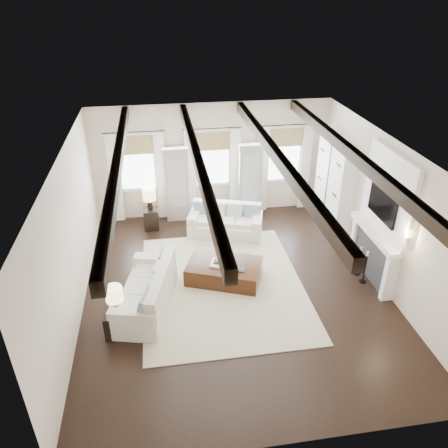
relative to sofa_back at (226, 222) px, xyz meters
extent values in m
plane|color=black|center=(-0.18, -2.45, -0.33)|extent=(7.50, 7.50, 0.00)
cube|color=beige|center=(-0.18, 1.30, 1.27)|extent=(6.50, 0.04, 3.20)
cube|color=beige|center=(-0.18, -6.20, 1.27)|extent=(6.50, 0.04, 3.20)
cube|color=beige|center=(-3.43, -2.45, 1.27)|extent=(0.04, 7.50, 3.20)
cube|color=beige|center=(3.07, -2.45, 1.27)|extent=(0.04, 7.50, 3.20)
cube|color=white|center=(-0.18, -2.45, 2.87)|extent=(6.50, 7.50, 0.04)
cube|color=black|center=(-2.38, -2.45, 2.75)|extent=(0.16, 7.40, 0.22)
cube|color=black|center=(-0.93, -2.45, 2.75)|extent=(0.16, 7.40, 0.22)
cube|color=black|center=(0.57, -2.45, 2.75)|extent=(0.16, 7.40, 0.22)
cube|color=black|center=(2.02, -2.45, 2.75)|extent=(0.16, 7.40, 0.22)
cube|color=white|center=(-2.23, 1.27, 1.32)|extent=(0.90, 0.03, 1.45)
cube|color=#97804C|center=(-2.23, 1.21, 1.85)|extent=(0.94, 0.04, 0.50)
cube|color=white|center=(-2.85, 1.17, 0.94)|extent=(0.28, 0.08, 2.50)
cube|color=white|center=(-1.61, 1.17, 0.94)|extent=(0.28, 0.08, 2.50)
cylinder|color=black|center=(-2.23, 1.16, 2.22)|extent=(1.60, 0.02, 0.02)
cube|color=white|center=(-0.18, 1.27, 1.32)|extent=(0.90, 0.03, 1.45)
cube|color=#97804C|center=(-0.18, 1.21, 1.85)|extent=(0.94, 0.04, 0.50)
cube|color=white|center=(-0.80, 1.17, 0.94)|extent=(0.28, 0.08, 2.50)
cube|color=white|center=(0.44, 1.17, 0.94)|extent=(0.28, 0.08, 2.50)
cylinder|color=black|center=(-0.18, 1.16, 2.22)|extent=(1.60, 0.02, 0.02)
cube|color=white|center=(1.87, 1.27, 1.32)|extent=(0.90, 0.03, 1.45)
cube|color=#97804C|center=(1.87, 1.21, 1.85)|extent=(0.94, 0.04, 0.50)
cube|color=white|center=(1.25, 1.17, 0.94)|extent=(0.28, 0.08, 2.50)
cube|color=white|center=(2.49, 1.17, 0.94)|extent=(0.28, 0.08, 2.50)
cylinder|color=black|center=(1.87, 1.16, 2.22)|extent=(1.60, 0.02, 0.02)
cube|color=#ACA898|center=(-1.20, 1.08, 0.67)|extent=(0.64, 0.38, 2.00)
cube|color=#B2B7BA|center=(-1.20, 0.88, 0.82)|extent=(0.48, 0.02, 1.40)
cube|color=#ACA898|center=(-1.20, 1.08, 1.73)|extent=(0.70, 0.42, 0.12)
cube|color=#ACA898|center=(0.85, 1.08, 0.67)|extent=(0.64, 0.38, 2.00)
cube|color=#B2B7BA|center=(0.85, 0.88, 0.82)|extent=(0.48, 0.02, 1.40)
cube|color=#ACA898|center=(0.85, 1.08, 1.73)|extent=(0.70, 0.42, 0.12)
cube|color=#27272A|center=(2.98, -2.45, 0.22)|extent=(0.18, 1.50, 1.10)
cube|color=black|center=(2.95, -2.45, 0.07)|extent=(0.10, 0.90, 0.70)
cube|color=white|center=(2.94, -3.27, 0.22)|extent=(0.26, 0.14, 1.10)
cube|color=white|center=(2.94, -1.63, 0.22)|extent=(0.26, 0.14, 1.10)
cube|color=white|center=(2.91, -2.45, 0.83)|extent=(0.32, 1.90, 0.12)
cube|color=white|center=(3.02, -2.45, 1.77)|extent=(0.10, 1.90, 1.80)
cube|color=black|center=(2.95, -2.45, 1.52)|extent=(0.07, 1.10, 0.64)
cylinder|color=#FFD899|center=(2.97, -3.50, 1.42)|extent=(0.10, 0.10, 0.14)
cube|color=silver|center=(2.87, -0.10, 0.92)|extent=(0.40, 1.70, 2.50)
cube|color=black|center=(2.66, -0.10, 0.92)|extent=(0.01, 0.02, 2.40)
cube|color=beige|center=(-0.43, -2.26, -0.32)|extent=(3.51, 4.36, 0.02)
cube|color=silver|center=(-0.02, -0.06, -0.15)|extent=(2.08, 1.39, 0.36)
cube|color=silver|center=(0.08, 0.26, 0.26)|extent=(1.80, 0.73, 0.46)
cube|color=silver|center=(-0.82, 0.19, 0.16)|extent=(0.47, 0.85, 0.24)
cube|color=silver|center=(0.78, -0.30, 0.16)|extent=(0.47, 0.85, 0.24)
cube|color=silver|center=(-0.54, 0.06, 0.10)|extent=(0.65, 0.67, 0.13)
cube|color=silver|center=(-0.03, -0.10, 0.10)|extent=(0.65, 0.67, 0.13)
cube|color=silver|center=(0.47, -0.26, 0.10)|extent=(0.65, 0.67, 0.13)
cube|color=slate|center=(-0.62, 0.31, 0.29)|extent=(0.42, 0.30, 0.40)
cube|color=silver|center=(-0.18, 0.18, 0.29)|extent=(0.42, 0.30, 0.40)
cube|color=beige|center=(0.25, 0.05, 0.29)|extent=(0.42, 0.30, 0.40)
cube|color=slate|center=(0.69, -0.09, 0.29)|extent=(0.42, 0.30, 0.40)
cube|color=silver|center=(-2.12, -2.74, -0.13)|extent=(1.42, 2.26, 0.40)
cube|color=silver|center=(-1.77, -2.82, 0.32)|extent=(0.69, 1.99, 0.50)
cube|color=silver|center=(-1.90, -1.85, 0.20)|extent=(0.93, 0.47, 0.26)
cube|color=silver|center=(-2.34, -3.63, 0.20)|extent=(0.93, 0.47, 0.26)
cube|color=silver|center=(-2.03, -2.17, 0.14)|extent=(0.71, 0.68, 0.14)
cube|color=silver|center=(-2.17, -2.73, 0.14)|extent=(0.71, 0.68, 0.14)
cube|color=silver|center=(-2.31, -3.29, 0.14)|extent=(0.71, 0.68, 0.14)
cube|color=slate|center=(-1.75, -2.06, 0.35)|extent=(0.31, 0.46, 0.43)
cube|color=silver|center=(-1.87, -2.54, 0.35)|extent=(0.31, 0.46, 0.43)
cube|color=beige|center=(-1.99, -3.03, 0.35)|extent=(0.31, 0.46, 0.43)
cube|color=slate|center=(-2.11, -3.51, 0.35)|extent=(0.31, 0.46, 0.43)
cube|color=black|center=(-0.36, -2.04, -0.12)|extent=(1.87, 1.54, 0.42)
cube|color=white|center=(-0.41, -2.06, 0.12)|extent=(0.61, 0.54, 0.04)
cube|color=#262628|center=(-0.46, -2.03, 0.16)|extent=(0.32, 0.28, 0.04)
cube|color=beige|center=(-0.41, -2.01, 0.19)|extent=(0.27, 0.24, 0.03)
cube|color=#262628|center=(-0.08, -2.33, 0.11)|extent=(0.29, 0.26, 0.03)
cube|color=black|center=(-2.64, -3.41, -0.08)|extent=(0.50, 0.50, 0.50)
cylinder|color=black|center=(-2.64, -3.41, 0.31)|extent=(0.13, 0.13, 0.27)
cylinder|color=#F9D89E|center=(-2.64, -3.41, 0.59)|extent=(0.33, 0.33, 0.29)
cube|color=black|center=(-1.96, 0.57, -0.04)|extent=(0.39, 0.39, 0.58)
cylinder|color=black|center=(-1.96, 0.57, 0.40)|extent=(0.14, 0.14, 0.29)
cylinder|color=#F9D89E|center=(-1.96, 0.57, 0.70)|extent=(0.35, 0.35, 0.31)
cylinder|color=black|center=(2.72, -2.63, -0.32)|extent=(0.16, 0.16, 0.02)
cylinder|color=black|center=(2.72, -2.63, 0.03)|extent=(0.03, 0.03, 0.72)
cylinder|color=beige|center=(2.72, -2.63, 0.43)|extent=(0.06, 0.06, 0.10)
cylinder|color=black|center=(2.72, -2.33, -0.32)|extent=(0.15, 0.15, 0.02)
cylinder|color=black|center=(2.72, -2.33, 0.00)|extent=(0.03, 0.03, 0.65)
cylinder|color=beige|center=(2.72, -2.33, 0.36)|extent=(0.06, 0.06, 0.09)
camera|label=1|loc=(-1.62, -10.03, 5.65)|focal=35.00mm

